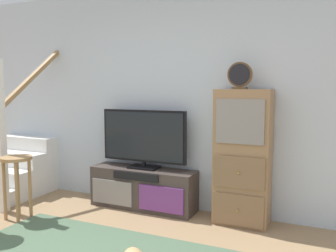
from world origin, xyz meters
TOP-DOWN VIEW (x-y plane):
  - back_wall at (0.00, 2.46)m, footprint 6.40×0.12m
  - media_console at (-0.30, 2.19)m, footprint 1.32×0.38m
  - television at (-0.30, 2.22)m, footprint 1.10×0.22m
  - side_cabinet at (0.91, 2.20)m, footprint 0.58×0.38m
  - desk_clock at (0.86, 2.19)m, footprint 0.26×0.08m
  - staircase at (-2.24, 2.20)m, footprint 1.00×1.36m
  - bar_stool_far at (-1.42, 1.31)m, footprint 0.34×0.34m

SIDE VIEW (x-z plane):
  - media_console at x=-0.30m, z-range 0.00..0.49m
  - staircase at x=-2.24m, z-range -0.73..1.47m
  - bar_stool_far at x=-1.42m, z-range 0.17..0.88m
  - side_cabinet at x=0.91m, z-range 0.00..1.45m
  - television at x=-0.30m, z-range 0.51..1.23m
  - back_wall at x=0.00m, z-range 0.00..2.70m
  - desk_clock at x=0.86m, z-range 1.45..1.74m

